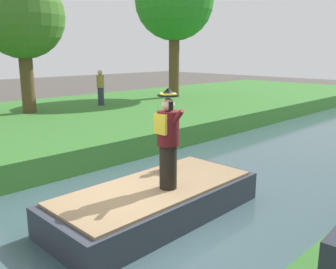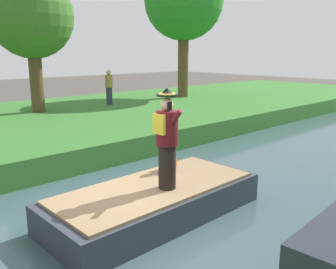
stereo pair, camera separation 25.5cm
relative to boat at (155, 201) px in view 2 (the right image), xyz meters
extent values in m
plane|color=#4C4742|center=(0.00, -0.54, -0.40)|extent=(80.00, 80.00, 0.00)
cube|color=#3D565B|center=(0.00, -0.54, -0.35)|extent=(6.14, 48.00, 0.10)
cube|color=#333842|center=(0.00, 0.00, -0.02)|extent=(1.88, 4.23, 0.56)
cube|color=#997A56|center=(0.00, 0.00, 0.28)|extent=(1.73, 3.89, 0.05)
cylinder|color=black|center=(0.24, 0.09, 0.72)|extent=(0.32, 0.32, 0.82)
cylinder|color=#561419|center=(0.24, 0.09, 1.44)|extent=(0.40, 0.40, 0.62)
cube|color=gold|center=(0.24, -0.10, 1.54)|extent=(0.28, 0.06, 0.36)
sphere|color=#DBA884|center=(0.24, 0.09, 1.86)|extent=(0.23, 0.23, 0.23)
cylinder|color=black|center=(0.24, 0.09, 2.03)|extent=(0.38, 0.38, 0.03)
cone|color=black|center=(0.24, 0.09, 2.10)|extent=(0.26, 0.26, 0.12)
cylinder|color=gold|center=(0.24, 0.09, 2.05)|extent=(0.29, 0.29, 0.02)
cylinder|color=#561419|center=(0.46, 0.05, 1.62)|extent=(0.38, 0.09, 0.43)
cube|color=black|center=(0.37, 0.03, 1.85)|extent=(0.03, 0.08, 0.15)
ellipsoid|color=blue|center=(-0.48, 0.79, 0.51)|extent=(0.26, 0.32, 0.40)
sphere|color=blue|center=(-0.48, 0.75, 0.78)|extent=(0.20, 0.20, 0.20)
cone|color=yellow|center=(-0.48, 0.65, 0.77)|extent=(0.09, 0.09, 0.09)
ellipsoid|color=orange|center=(-0.62, 0.79, 0.51)|extent=(0.08, 0.20, 0.32)
ellipsoid|color=orange|center=(-0.34, 0.79, 0.51)|extent=(0.08, 0.20, 0.32)
cylinder|color=brown|center=(-9.56, 1.86, 1.68)|extent=(0.52, 0.52, 2.61)
sphere|color=#3E6E27|center=(-9.56, 1.86, 4.12)|extent=(3.25, 3.25, 3.25)
cylinder|color=brown|center=(-9.17, 9.81, 2.17)|extent=(0.57, 0.57, 3.58)
sphere|color=#2A8126|center=(-9.17, 9.81, 5.40)|extent=(4.12, 4.12, 4.12)
cylinder|color=#33384C|center=(-9.24, 5.10, 0.78)|extent=(0.28, 0.28, 0.80)
cylinder|color=#A3843F|center=(-9.24, 5.10, 1.47)|extent=(0.34, 0.34, 0.58)
sphere|color=#DBA884|center=(-9.24, 5.10, 1.87)|extent=(0.22, 0.22, 0.22)
camera|label=1|loc=(4.74, -4.34, 2.76)|focal=38.72mm
camera|label=2|loc=(4.92, -4.16, 2.76)|focal=38.72mm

